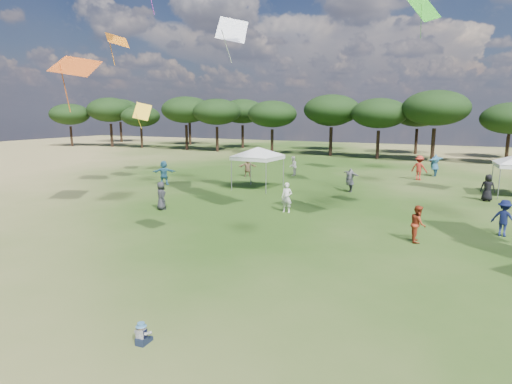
% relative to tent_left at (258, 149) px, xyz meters
% --- Properties ---
extents(tree_line, '(108.78, 17.63, 7.77)m').
position_rel_tent_left_xyz_m(tree_line, '(9.00, 26.28, 2.65)').
color(tree_line, black).
rests_on(tree_line, ground).
extents(tent_left, '(5.70, 5.70, 3.20)m').
position_rel_tent_left_xyz_m(tent_left, '(0.00, 0.00, 0.00)').
color(tent_left, gray).
rests_on(tent_left, ground).
extents(toddler, '(0.36, 0.40, 0.54)m').
position_rel_tent_left_xyz_m(toddler, '(6.20, -19.43, -2.54)').
color(toddler, black).
rests_on(toddler, ground).
extents(festival_crowd, '(30.56, 21.61, 1.93)m').
position_rel_tent_left_xyz_m(festival_crowd, '(7.60, 2.84, -1.91)').
color(festival_crowd, navy).
rests_on(festival_crowd, ground).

